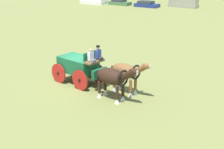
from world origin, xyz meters
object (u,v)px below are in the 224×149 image
draft_horse_off (113,78)px  parked_vehicle_d (184,2)px  parked_vehicle_c (147,4)px  show_wagon (80,66)px  parked_vehicle_b (120,2)px  draft_horse_near (127,72)px

draft_horse_off → parked_vehicle_d: (-3.83, 40.84, -0.56)m
draft_horse_off → parked_vehicle_c: 40.17m
show_wagon → parked_vehicle_b: (-11.93, 37.85, -0.79)m
draft_horse_off → draft_horse_near: bearing=71.3°
show_wagon → parked_vehicle_d: show_wagon is taller
draft_horse_near → parked_vehicle_d: draft_horse_near is taller
parked_vehicle_d → parked_vehicle_b: bearing=-173.4°
draft_horse_near → parked_vehicle_b: 41.32m
show_wagon → draft_horse_off: bearing=-28.8°
show_wagon → parked_vehicle_c: show_wagon is taller
parked_vehicle_d → draft_horse_off: bearing=-84.6°
parked_vehicle_c → parked_vehicle_d: (5.96, 1.89, 0.39)m
parked_vehicle_b → draft_horse_off: bearing=-69.2°
show_wagon → parked_vehicle_c: 37.86m
draft_horse_near → parked_vehicle_d: size_ratio=0.56×
parked_vehicle_d → show_wagon: bearing=-88.9°
show_wagon → draft_horse_near: (3.51, -0.47, 0.15)m
parked_vehicle_b → parked_vehicle_d: size_ratio=0.82×
draft_horse_near → draft_horse_off: size_ratio=0.97×
show_wagon → parked_vehicle_d: bearing=91.1°
parked_vehicle_c → draft_horse_off: bearing=-75.9°
draft_horse_off → parked_vehicle_c: bearing=104.1°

